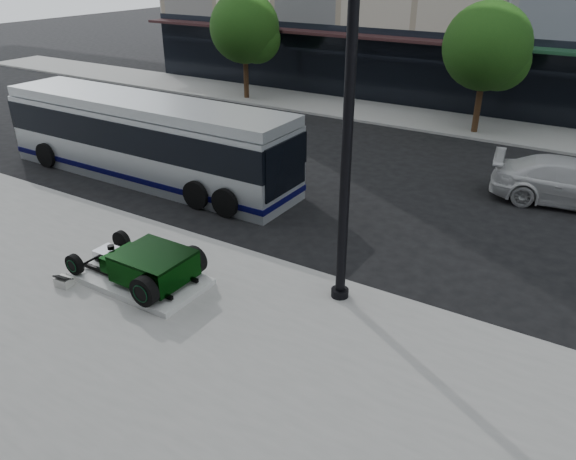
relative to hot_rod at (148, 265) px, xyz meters
The scene contains 9 objects.
ground 5.32m from the hot_rod, 65.93° to the left, with size 120.00×120.00×0.00m, color black.
sidewalk_far 18.95m from the hot_rod, 83.48° to the left, with size 70.00×4.00×0.12m, color gray.
street_trees 18.44m from the hot_rod, 79.56° to the left, with size 29.80×3.80×5.70m.
display_plinth 0.60m from the hot_rod, behind, with size 3.40×1.80×0.15m, color silver.
hot_rod is the anchor object (origin of this frame).
info_plaque 2.18m from the hot_rod, 147.08° to the right, with size 0.43×0.34×0.31m.
lamppost 5.58m from the hot_rod, 25.78° to the left, with size 0.42×0.42×7.70m.
transit_bus 8.08m from the hot_rod, 134.39° to the left, with size 12.12×2.88×2.92m.
white_sedan 13.92m from the hot_rod, 54.52° to the left, with size 2.09×5.13×1.49m, color silver.
Camera 1 is at (7.09, -13.14, 7.55)m, focal length 35.00 mm.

